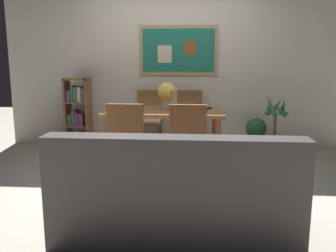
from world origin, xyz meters
The scene contains 13 objects.
ground_plane centered at (0.00, 0.00, 0.00)m, with size 12.00×12.00×0.00m, color beige.
wall_back_with_painting centered at (0.00, 1.66, 1.30)m, with size 5.20×0.14×2.60m.
dining_table centered at (-0.03, 0.56, 0.63)m, with size 1.48×0.87×0.73m.
dining_chair_near_left centered at (-0.35, -0.22, 0.54)m, with size 0.40×0.41×0.91m.
dining_chair_near_right centered at (0.29, -0.22, 0.54)m, with size 0.40×0.41×0.91m.
dining_chair_far_right centered at (0.28, 1.34, 0.54)m, with size 0.40×0.41×0.91m.
dining_chair_far_left centered at (-0.33, 1.35, 0.54)m, with size 0.40×0.41×0.91m.
leather_couch centered at (0.22, -1.28, 0.31)m, with size 1.80×0.84×0.84m.
bookshelf centered at (-1.42, 1.34, 0.53)m, with size 0.36×0.28×1.09m.
potted_ivy centered at (1.27, 1.34, 0.26)m, with size 0.30×0.32×0.54m.
potted_palm centered at (1.46, 1.02, 0.32)m, with size 0.34×0.34×0.88m.
flower_vase centered at (0.00, 0.64, 0.93)m, with size 0.24×0.24×0.34m.
tv_remote centered at (0.51, 0.65, 0.74)m, with size 0.12×0.15×0.02m.
Camera 1 is at (0.37, -3.83, 1.34)m, focal length 37.47 mm.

